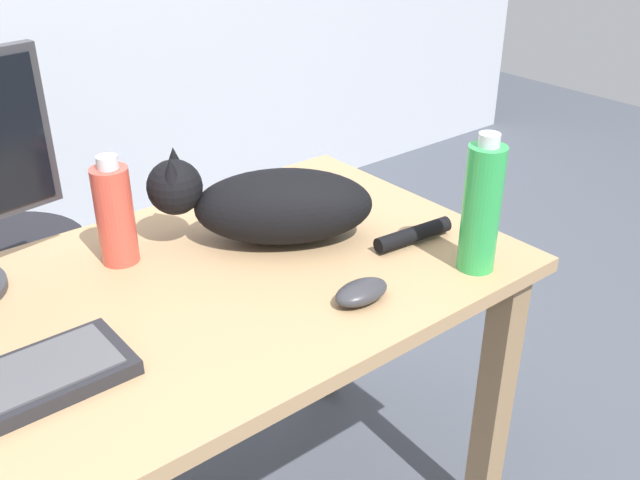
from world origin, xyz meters
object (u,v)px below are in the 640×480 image
object	(u,v)px
computer_mouse	(361,292)
spray_bottle	(115,214)
cat	(272,204)
water_bottle	(481,207)

from	to	relation	value
computer_mouse	spray_bottle	distance (m)	0.49
cat	water_bottle	world-z (taller)	water_bottle
cat	computer_mouse	size ratio (longest dim) A/B	4.67
cat	spray_bottle	size ratio (longest dim) A/B	2.36
spray_bottle	water_bottle	bearing A→B (deg)	-41.37
cat	spray_bottle	xyz separation A→B (m)	(-0.28, 0.12, 0.02)
computer_mouse	cat	bearing A→B (deg)	86.90
computer_mouse	water_bottle	size ratio (longest dim) A/B	0.41
water_bottle	spray_bottle	bearing A→B (deg)	138.63
cat	water_bottle	distance (m)	0.41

